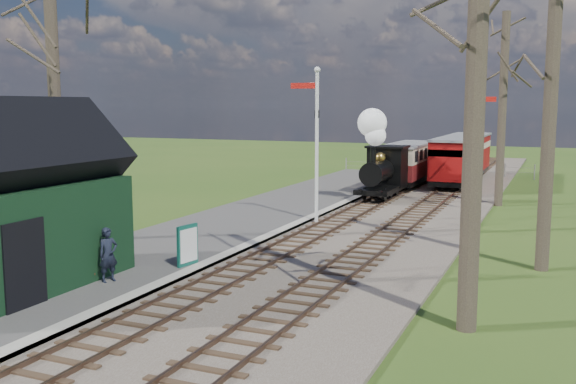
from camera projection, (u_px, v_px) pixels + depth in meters
name	position (u px, v px, depth m)	size (l,w,h in m)	color
distant_hills	(488.00, 296.00, 70.98)	(114.40, 48.00, 22.02)	#385B23
ballast_bed	(401.00, 205.00, 30.24)	(8.00, 60.00, 0.10)	brown
track_near	(374.00, 203.00, 30.74)	(1.60, 60.00, 0.15)	brown
track_far	(429.00, 206.00, 29.73)	(1.60, 60.00, 0.15)	brown
platform	(230.00, 226.00, 24.83)	(5.00, 44.00, 0.20)	#474442
coping_strip	(285.00, 230.00, 23.93)	(0.40, 44.00, 0.21)	#B2AD9E
station_shed	(7.00, 207.00, 15.74)	(3.25, 6.30, 4.78)	black
semaphore_near	(315.00, 134.00, 25.11)	(1.22, 0.24, 6.22)	silver
semaphore_far	(471.00, 137.00, 28.59)	(1.22, 0.24, 5.72)	silver
bare_trees	(311.00, 89.00, 18.70)	(15.51, 22.39, 12.00)	#382D23
fence_line	(435.00, 168.00, 43.31)	(12.60, 0.08, 1.00)	slate
locomotive	(381.00, 161.00, 31.53)	(1.76, 4.11, 4.41)	black
coach	(408.00, 162.00, 37.12)	(2.06, 7.05, 2.16)	black
red_carriage_a	(455.00, 161.00, 36.36)	(2.21, 5.48, 2.33)	black
red_carriage_b	(468.00, 154.00, 41.36)	(2.21, 5.48, 2.33)	black
sign_board	(188.00, 245.00, 18.29)	(0.23, 0.80, 1.17)	#104F41
bench	(96.00, 263.00, 17.23)	(0.63, 1.31, 0.72)	#422C17
person	(108.00, 255.00, 16.58)	(0.52, 0.34, 1.42)	black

